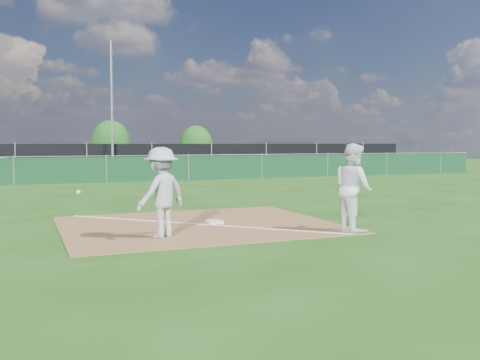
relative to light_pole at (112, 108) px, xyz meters
name	(u,v)px	position (x,y,z in m)	size (l,w,h in m)	color
ground	(126,192)	(-1.50, -12.70, -4.00)	(90.00, 90.00, 0.00)	#1C4B10
infield_dirt	(198,225)	(-1.50, -21.70, -3.99)	(6.00, 5.00, 0.02)	brown
foul_line	(198,224)	(-1.50, -21.70, -3.98)	(0.08, 7.00, 0.01)	white
green_fence	(106,170)	(-1.50, -7.70, -3.40)	(44.00, 0.05, 1.20)	#0E351C
black_fence	(87,159)	(-1.50, 0.30, -3.10)	(46.00, 0.04, 1.80)	black
parking_lot	(79,170)	(-1.50, 5.30, -4.00)	(46.00, 9.00, 0.01)	black
light_pole	(112,108)	(0.00, 0.00, 0.00)	(0.16, 0.16, 8.00)	slate
first_base	(215,222)	(-1.11, -21.70, -3.94)	(0.34, 0.34, 0.07)	silver
play_at_first	(161,192)	(-2.67, -23.01, -3.10)	(2.27, 1.13, 1.76)	silver
runner	(353,187)	(1.28, -23.71, -3.07)	(0.90, 0.70, 1.86)	white
car_left	(0,162)	(-6.45, 3.85, -3.32)	(1.57, 3.91, 1.33)	#ADB0B5
car_mid	(44,160)	(-3.74, 5.04, -3.29)	(1.48, 4.25, 1.40)	black
car_right	(161,159)	(4.45, 5.76, -3.32)	(1.87, 4.59, 1.33)	black
tree_mid	(111,142)	(1.72, 12.00, -2.07)	(3.16, 3.16, 3.74)	#382316
tree_right	(196,144)	(8.92, 11.29, -2.28)	(2.83, 2.83, 3.35)	#382316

